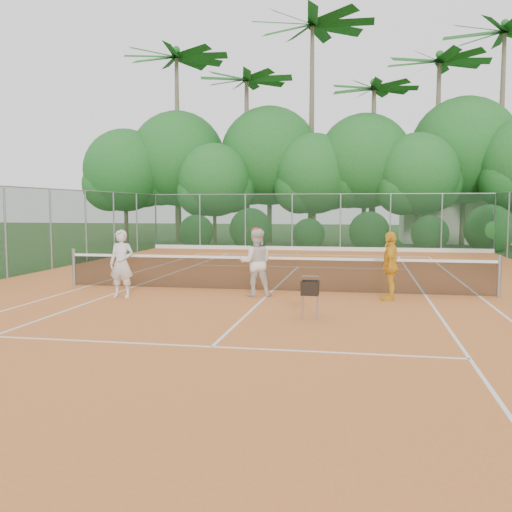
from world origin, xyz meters
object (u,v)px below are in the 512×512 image
at_px(player_white, 122,264).
at_px(player_yellow, 390,266).
at_px(player_center_grp, 256,262).
at_px(ball_hopper, 310,289).

xyz_separation_m(player_white, player_yellow, (6.80, 0.81, -0.01)).
bearing_deg(player_white, player_yellow, 5.70).
xyz_separation_m(player_center_grp, player_yellow, (3.43, -0.01, -0.03)).
relative_size(player_yellow, ball_hopper, 2.17).
bearing_deg(ball_hopper, player_center_grp, 128.33).
bearing_deg(player_yellow, player_white, -78.61).
relative_size(player_white, player_center_grp, 0.97).
bearing_deg(ball_hopper, player_white, 166.17).
bearing_deg(player_center_grp, player_white, -166.31).
bearing_deg(player_center_grp, ball_hopper, -58.84).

